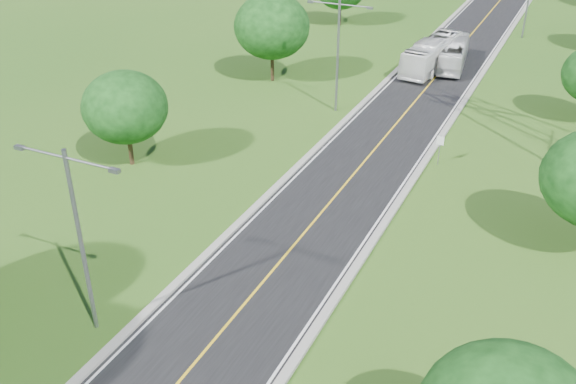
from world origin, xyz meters
name	(u,v)px	position (x,y,z in m)	size (l,w,h in m)	color
ground	(440,72)	(0.00, 60.00, 0.00)	(260.00, 260.00, 0.00)	#2A5618
road	(452,57)	(0.00, 66.00, 0.03)	(8.00, 150.00, 0.06)	black
curb_left	(416,52)	(-4.25, 66.00, 0.11)	(0.50, 150.00, 0.22)	gray
curb_right	(491,61)	(4.25, 66.00, 0.11)	(0.50, 150.00, 0.22)	gray
speed_limit_sign	(440,145)	(5.20, 37.98, 1.60)	(0.55, 0.09, 2.40)	slate
streetlight_near_left	(78,228)	(-6.00, 12.00, 5.94)	(5.90, 0.25, 10.00)	slate
streetlight_mid_left	(338,47)	(-6.00, 45.00, 5.94)	(5.90, 0.25, 10.00)	slate
tree_lb	(125,107)	(-16.00, 28.00, 4.64)	(6.30, 6.30, 7.33)	black
tree_lc	(272,26)	(-15.00, 50.00, 5.58)	(7.56, 7.56, 8.79)	black
bus_outbound	(454,54)	(0.80, 62.32, 1.48)	(2.38, 10.16, 2.83)	silver
bus_inbound	(432,54)	(-1.11, 60.47, 1.71)	(2.77, 11.85, 3.30)	white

